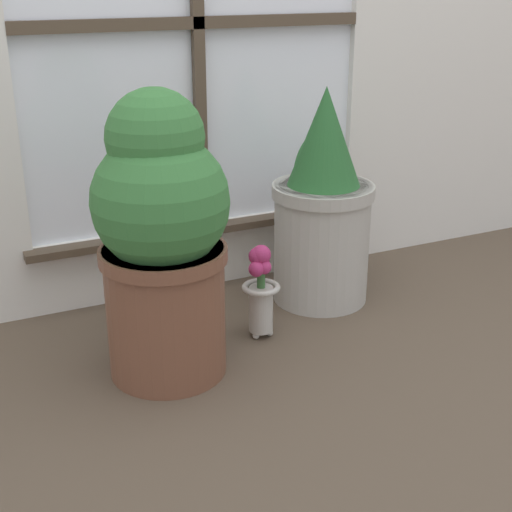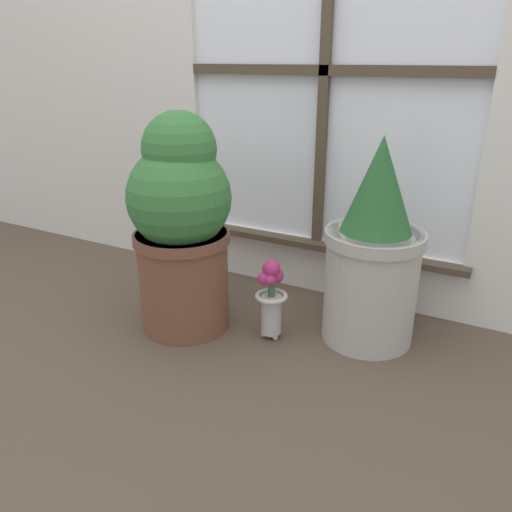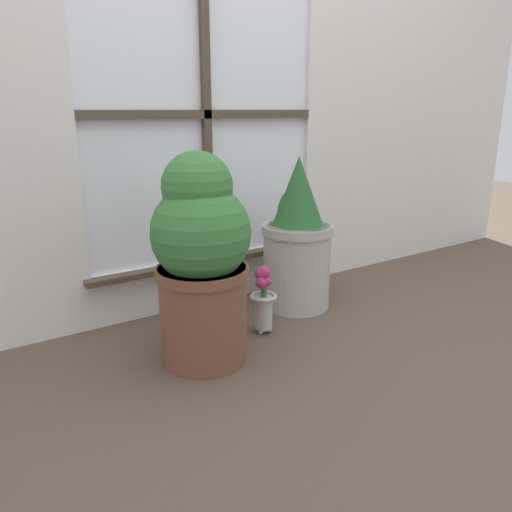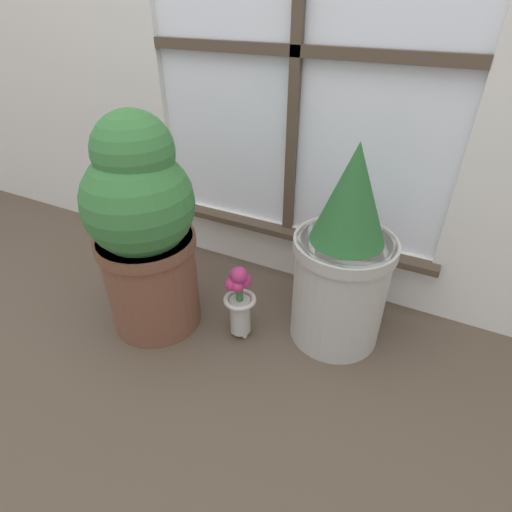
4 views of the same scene
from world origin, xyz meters
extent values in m
plane|color=brown|center=(0.00, 0.00, 0.00)|extent=(10.00, 10.00, 0.00)
cube|color=silver|center=(0.00, 0.66, 0.11)|extent=(1.10, 0.05, 0.22)
cube|color=white|center=(0.00, 0.68, 0.85)|extent=(1.10, 0.02, 1.26)
cube|color=#4C3D2D|center=(0.00, 0.65, 0.85)|extent=(0.04, 0.02, 1.26)
cube|color=#4C3D2D|center=(0.00, 0.65, 0.85)|extent=(1.10, 0.02, 0.04)
cube|color=#4C3D2D|center=(0.00, 0.62, 0.21)|extent=(1.16, 0.06, 0.02)
cylinder|color=brown|center=(-0.30, 0.16, 0.17)|extent=(0.31, 0.31, 0.35)
cylinder|color=brown|center=(-0.30, 0.16, 0.33)|extent=(0.32, 0.32, 0.03)
cylinder|color=#38281E|center=(-0.30, 0.16, 0.34)|extent=(0.28, 0.28, 0.01)
sphere|color=#387538|center=(-0.30, 0.16, 0.47)|extent=(0.34, 0.34, 0.34)
sphere|color=#387538|center=(-0.30, 0.18, 0.62)|extent=(0.24, 0.24, 0.24)
ellipsoid|color=#387538|center=(-0.20, 0.15, 0.45)|extent=(0.06, 0.18, 0.26)
cylinder|color=#B7B2A8|center=(0.30, 0.38, 0.19)|extent=(0.30, 0.30, 0.38)
cylinder|color=#B7B2A8|center=(0.30, 0.38, 0.36)|extent=(0.32, 0.32, 0.04)
cylinder|color=#38281E|center=(0.30, 0.38, 0.38)|extent=(0.28, 0.28, 0.01)
cone|color=#28602D|center=(0.30, 0.38, 0.53)|extent=(0.22, 0.22, 0.30)
ellipsoid|color=#28602D|center=(0.25, 0.45, 0.46)|extent=(0.12, 0.10, 0.14)
sphere|color=#BCB7AD|center=(0.01, 0.26, 0.01)|extent=(0.02, 0.02, 0.02)
sphere|color=#BCB7AD|center=(-0.01, 0.22, 0.01)|extent=(0.02, 0.02, 0.02)
sphere|color=#BCB7AD|center=(0.03, 0.22, 0.01)|extent=(0.02, 0.02, 0.02)
cylinder|color=#BCB7AD|center=(0.01, 0.23, 0.09)|extent=(0.07, 0.07, 0.14)
torus|color=#BCB7AD|center=(0.01, 0.23, 0.15)|extent=(0.11, 0.11, 0.02)
cylinder|color=#386633|center=(0.01, 0.23, 0.19)|extent=(0.02, 0.02, 0.07)
sphere|color=#B22D66|center=(0.01, 0.23, 0.25)|extent=(0.06, 0.06, 0.06)
sphere|color=#B22D66|center=(0.02, 0.25, 0.22)|extent=(0.05, 0.05, 0.05)
sphere|color=#B22D66|center=(0.00, 0.24, 0.25)|extent=(0.05, 0.05, 0.05)
sphere|color=#B22D66|center=(-0.01, 0.22, 0.22)|extent=(0.04, 0.04, 0.04)
sphere|color=#B22D66|center=(0.01, 0.22, 0.22)|extent=(0.04, 0.04, 0.04)
camera|label=1|loc=(-0.80, -1.43, 0.99)|focal=50.00mm
camera|label=2|loc=(0.67, -1.10, 0.89)|focal=35.00mm
camera|label=3|loc=(-1.05, -1.30, 0.87)|focal=35.00mm
camera|label=4|loc=(0.52, -0.65, 1.01)|focal=28.00mm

